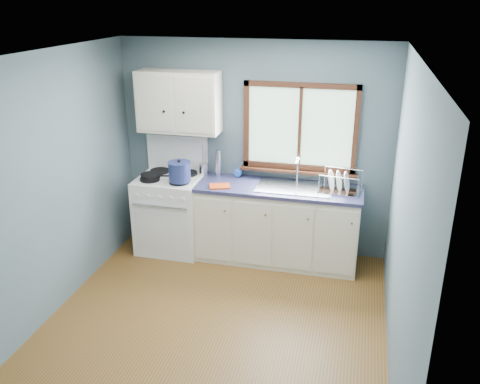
% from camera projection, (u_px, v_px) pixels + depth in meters
% --- Properties ---
extents(floor, '(3.20, 3.60, 0.02)m').
position_uv_depth(floor, '(212.00, 329.00, 4.80)').
color(floor, brown).
rests_on(floor, ground).
extents(ceiling, '(3.20, 3.60, 0.02)m').
position_uv_depth(ceiling, '(206.00, 56.00, 3.89)').
color(ceiling, white).
rests_on(ceiling, wall_back).
extents(wall_back, '(3.20, 0.02, 2.50)m').
position_uv_depth(wall_back, '(254.00, 149.00, 5.99)').
color(wall_back, slate).
rests_on(wall_back, ground).
extents(wall_front, '(3.20, 0.02, 2.50)m').
position_uv_depth(wall_front, '(111.00, 335.00, 2.71)').
color(wall_front, slate).
rests_on(wall_front, ground).
extents(wall_left, '(0.02, 3.60, 2.50)m').
position_uv_depth(wall_left, '(43.00, 191.00, 4.70)').
color(wall_left, slate).
rests_on(wall_left, ground).
extents(wall_right, '(0.02, 3.60, 2.50)m').
position_uv_depth(wall_right, '(405.00, 226.00, 3.99)').
color(wall_right, slate).
rests_on(wall_right, ground).
extents(gas_range, '(0.76, 0.69, 1.36)m').
position_uv_depth(gas_range, '(171.00, 211.00, 6.16)').
color(gas_range, white).
rests_on(gas_range, floor).
extents(base_cabinets, '(1.85, 0.60, 0.88)m').
position_uv_depth(base_cabinets, '(277.00, 227.00, 5.92)').
color(base_cabinets, beige).
rests_on(base_cabinets, floor).
extents(countertop, '(1.89, 0.64, 0.04)m').
position_uv_depth(countertop, '(278.00, 188.00, 5.74)').
color(countertop, '#232344').
rests_on(countertop, base_cabinets).
extents(sink, '(0.84, 0.46, 0.44)m').
position_uv_depth(sink, '(294.00, 193.00, 5.72)').
color(sink, silver).
rests_on(sink, countertop).
extents(window, '(1.36, 0.10, 1.03)m').
position_uv_depth(window, '(300.00, 134.00, 5.75)').
color(window, '#9EC6A8').
rests_on(window, wall_back).
extents(upper_cabinets, '(0.95, 0.35, 0.70)m').
position_uv_depth(upper_cabinets, '(179.00, 102.00, 5.81)').
color(upper_cabinets, beige).
rests_on(upper_cabinets, wall_back).
extents(skillet, '(0.36, 0.27, 0.05)m').
position_uv_depth(skillet, '(151.00, 176.00, 5.89)').
color(skillet, black).
rests_on(skillet, gas_range).
extents(stockpot, '(0.31, 0.31, 0.26)m').
position_uv_depth(stockpot, '(180.00, 171.00, 5.76)').
color(stockpot, navy).
rests_on(stockpot, gas_range).
extents(utensil_crock, '(0.14, 0.14, 0.37)m').
position_uv_depth(utensil_crock, '(204.00, 169.00, 6.09)').
color(utensil_crock, silver).
rests_on(utensil_crock, countertop).
extents(thermos, '(0.09, 0.09, 0.32)m').
position_uv_depth(thermos, '(218.00, 163.00, 6.02)').
color(thermos, silver).
rests_on(thermos, countertop).
extents(soap_bottle, '(0.10, 0.10, 0.25)m').
position_uv_depth(soap_bottle, '(237.00, 168.00, 5.97)').
color(soap_bottle, blue).
rests_on(soap_bottle, countertop).
extents(dish_towel, '(0.27, 0.24, 0.02)m').
position_uv_depth(dish_towel, '(220.00, 186.00, 5.73)').
color(dish_towel, '#E04413').
rests_on(dish_towel, countertop).
extents(dish_rack, '(0.48, 0.39, 0.23)m').
position_uv_depth(dish_rack, '(340.00, 186.00, 5.59)').
color(dish_rack, silver).
rests_on(dish_rack, countertop).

